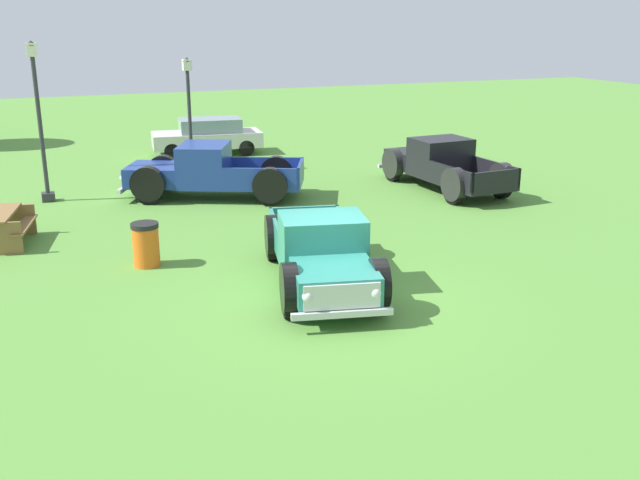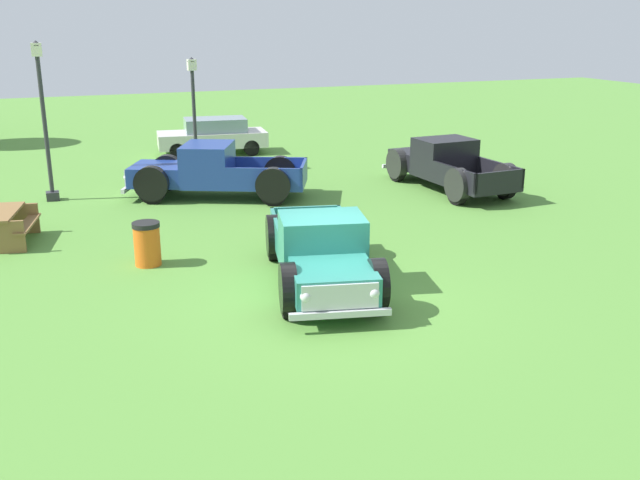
# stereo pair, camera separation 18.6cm
# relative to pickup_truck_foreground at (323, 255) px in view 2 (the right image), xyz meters

# --- Properties ---
(ground_plane) EXTENTS (80.00, 80.00, 0.00)m
(ground_plane) POSITION_rel_pickup_truck_foreground_xyz_m (0.07, -0.53, -0.70)
(ground_plane) COLOR #548C38
(pickup_truck_foreground) EXTENTS (2.79, 5.07, 1.47)m
(pickup_truck_foreground) POSITION_rel_pickup_truck_foreground_xyz_m (0.00, 0.00, 0.00)
(pickup_truck_foreground) COLOR #2D8475
(pickup_truck_foreground) RESTS_ON ground_plane
(pickup_truck_behind_left) EXTENTS (5.48, 3.83, 1.59)m
(pickup_truck_behind_left) POSITION_rel_pickup_truck_foreground_xyz_m (-0.41, 8.26, 0.06)
(pickup_truck_behind_left) COLOR navy
(pickup_truck_behind_left) RESTS_ON ground_plane
(pickup_truck_behind_right) EXTENTS (2.21, 5.13, 1.54)m
(pickup_truck_behind_right) POSITION_rel_pickup_truck_foreground_xyz_m (6.73, 6.87, 0.03)
(pickup_truck_behind_right) COLOR black
(pickup_truck_behind_right) RESTS_ON ground_plane
(sedan_distant_a) EXTENTS (4.29, 2.16, 1.38)m
(sedan_distant_a) POSITION_rel_pickup_truck_foreground_xyz_m (1.42, 15.15, 0.02)
(sedan_distant_a) COLOR silver
(sedan_distant_a) RESTS_ON ground_plane
(lamp_post_near) EXTENTS (0.36, 0.36, 3.84)m
(lamp_post_near) POSITION_rel_pickup_truck_foreground_xyz_m (0.10, 12.06, 1.31)
(lamp_post_near) COLOR #2D2D33
(lamp_post_near) RESTS_ON ground_plane
(lamp_post_far) EXTENTS (0.36, 0.36, 4.50)m
(lamp_post_far) POSITION_rel_pickup_truck_foreground_xyz_m (-4.68, 9.55, 1.66)
(lamp_post_far) COLOR #2D2D33
(lamp_post_far) RESTS_ON ground_plane
(picnic_table) EXTENTS (1.81, 2.06, 0.78)m
(picnic_table) POSITION_rel_pickup_truck_foreground_xyz_m (-5.94, 5.52, -0.21)
(picnic_table) COLOR olive
(picnic_table) RESTS_ON ground_plane
(trash_can) EXTENTS (0.59, 0.59, 0.95)m
(trash_can) POSITION_rel_pickup_truck_foreground_xyz_m (-2.97, 2.71, -0.22)
(trash_can) COLOR orange
(trash_can) RESTS_ON ground_plane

